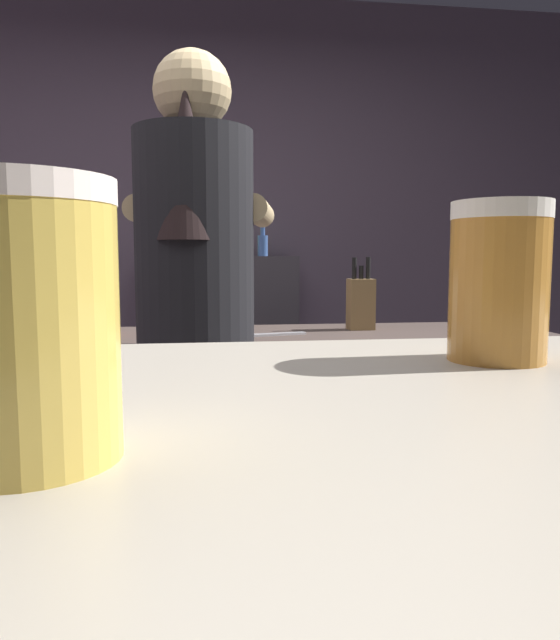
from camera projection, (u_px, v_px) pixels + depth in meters
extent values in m
cube|color=#514351|center=(188.00, 231.00, 3.53)|extent=(5.20, 0.10, 2.70)
cube|color=#483B36|center=(276.00, 451.00, 2.25)|extent=(2.10, 0.60, 0.90)
cube|color=#3B373E|center=(219.00, 361.00, 3.35)|extent=(0.87, 0.36, 1.20)
cube|color=#2D2F37|center=(199.00, 500.00, 1.76)|extent=(0.28, 0.20, 0.92)
cylinder|color=black|center=(195.00, 242.00, 1.68)|extent=(0.34, 0.34, 0.62)
sphere|color=tan|center=(192.00, 90.00, 1.64)|extent=(0.22, 0.22, 0.22)
cone|color=black|center=(186.00, 161.00, 1.56)|extent=(0.18, 0.18, 0.42)
cylinder|color=tan|center=(150.00, 212.00, 1.84)|extent=(0.14, 0.33, 0.08)
cylinder|color=tan|center=(258.00, 212.00, 1.82)|extent=(0.14, 0.33, 0.08)
cube|color=olive|center=(361.00, 304.00, 2.32)|extent=(0.10, 0.08, 0.20)
cylinder|color=black|center=(354.00, 268.00, 2.30)|extent=(0.02, 0.02, 0.08)
cylinder|color=black|center=(361.00, 272.00, 2.31)|extent=(0.02, 0.02, 0.05)
cylinder|color=black|center=(368.00, 268.00, 2.31)|extent=(0.02, 0.02, 0.09)
cylinder|color=#D25830|center=(85.00, 328.00, 2.15)|extent=(0.20, 0.20, 0.06)
cube|color=silver|center=(274.00, 334.00, 2.15)|extent=(0.24, 0.08, 0.01)
cylinder|color=gold|center=(17.00, 335.00, 0.26)|extent=(0.08, 0.08, 0.11)
cylinder|color=white|center=(10.00, 191.00, 0.25)|extent=(0.08, 0.08, 0.01)
cylinder|color=#BD7D31|center=(498.00, 291.00, 0.51)|extent=(0.08, 0.08, 0.12)
cylinder|color=silver|center=(501.00, 210.00, 0.50)|extent=(0.08, 0.08, 0.02)
cylinder|color=#518937|center=(245.00, 243.00, 3.32)|extent=(0.07, 0.07, 0.15)
cylinder|color=#518937|center=(245.00, 224.00, 3.31)|extent=(0.03, 0.03, 0.06)
cylinder|color=black|center=(245.00, 218.00, 3.30)|extent=(0.04, 0.04, 0.01)
cylinder|color=#D8CB7F|center=(177.00, 240.00, 3.30)|extent=(0.05, 0.05, 0.18)
cylinder|color=#D8CB7F|center=(177.00, 218.00, 3.29)|extent=(0.02, 0.02, 0.07)
cylinder|color=#333333|center=(177.00, 211.00, 3.29)|extent=(0.03, 0.03, 0.01)
cylinder|color=#2A5C9F|center=(201.00, 241.00, 3.25)|extent=(0.05, 0.05, 0.17)
cylinder|color=#2A5C9F|center=(201.00, 220.00, 3.24)|extent=(0.02, 0.02, 0.06)
cylinder|color=silver|center=(201.00, 213.00, 3.23)|extent=(0.03, 0.03, 0.01)
cylinder|color=#3B5B97|center=(263.00, 246.00, 3.29)|extent=(0.06, 0.06, 0.12)
cylinder|color=#3B5B97|center=(263.00, 231.00, 3.28)|extent=(0.03, 0.03, 0.04)
cylinder|color=silver|center=(263.00, 226.00, 3.28)|extent=(0.03, 0.03, 0.01)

